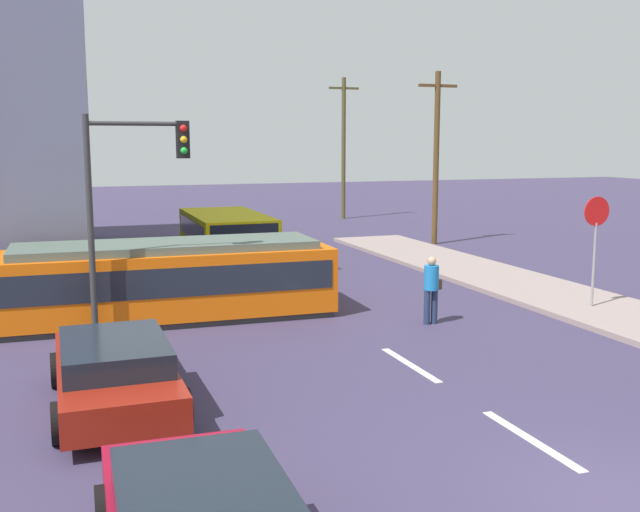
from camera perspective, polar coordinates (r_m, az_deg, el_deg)
The scene contains 14 objects.
ground_plane at distance 18.60m, azimuth 1.40°, elevation -4.95°, with size 120.00×120.00×0.00m, color #3B3351.
lane_stripe_1 at distance 11.85m, azimuth 15.91°, elevation -13.42°, with size 0.16×2.40×0.01m, color silver.
lane_stripe_2 at distance 15.07m, azimuth 6.95°, elevation -8.30°, with size 0.16×2.40×0.01m, color silver.
lane_stripe_3 at distance 25.70m, azimuth -4.75°, elevation -1.13°, with size 0.16×2.40×0.01m, color silver.
lane_stripe_4 at distance 31.47m, azimuth -7.59°, elevation 0.65°, with size 0.16×2.40×0.01m, color silver.
streetcar_tram at distance 18.95m, azimuth -11.62°, elevation -1.76°, with size 8.24×2.75×1.95m.
city_bus at distance 26.71m, azimuth -7.19°, elevation 1.54°, with size 2.62×5.75×1.88m.
pedestrian_crossing at distance 18.23m, azimuth 8.57°, elevation -2.29°, with size 0.51×0.36×1.67m.
parked_sedan_mid at distance 12.99m, azimuth -15.53°, elevation -8.50°, with size 2.05×4.55×1.19m.
parked_sedan_far at distance 22.78m, azimuth -16.22°, elevation -1.15°, with size 2.05×4.52×1.19m.
stop_sign at distance 20.47m, azimuth 20.47°, elevation 2.00°, with size 0.76×0.07×2.88m.
traffic_light_mast at distance 17.10m, azimuth -14.43°, elevation 5.37°, with size 2.30×0.33×5.01m.
utility_pole_mid at distance 32.42m, azimuth 8.94°, elevation 7.70°, with size 1.80×0.24×7.37m.
utility_pole_far at distance 42.94m, azimuth 1.82°, elevation 8.48°, with size 1.80×0.24×8.02m.
Camera 1 is at (-6.54, -6.84, 4.41)m, focal length 41.58 mm.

